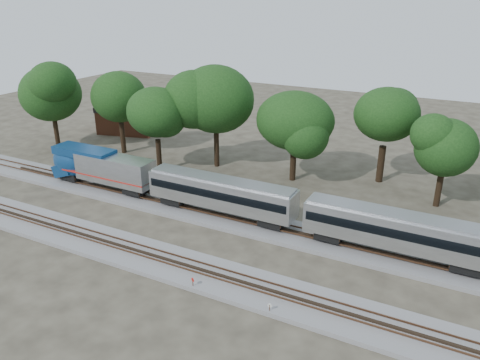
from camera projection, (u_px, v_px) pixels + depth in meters
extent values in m
plane|color=#383328|center=(213.00, 250.00, 43.51)|extent=(160.00, 160.00, 0.00)
cube|color=slate|center=(242.00, 222.00, 48.38)|extent=(160.00, 5.00, 0.40)
cube|color=brown|center=(239.00, 221.00, 47.62)|extent=(160.00, 0.08, 0.15)
cube|color=brown|center=(245.00, 215.00, 48.80)|extent=(160.00, 0.08, 0.15)
cube|color=slate|center=(189.00, 269.00, 40.15)|extent=(160.00, 5.00, 0.40)
cube|color=brown|center=(184.00, 268.00, 39.39)|extent=(160.00, 0.08, 0.15)
cube|color=brown|center=(193.00, 260.00, 40.57)|extent=(160.00, 0.08, 0.15)
cube|color=silver|center=(115.00, 169.00, 54.42)|extent=(9.92, 2.81, 3.09)
ellipsoid|color=navy|center=(71.00, 162.00, 57.55)|extent=(5.05, 2.92, 4.31)
cube|color=navy|center=(84.00, 152.00, 55.84)|extent=(7.96, 2.75, 0.94)
cube|color=black|center=(72.00, 155.00, 57.00)|extent=(0.42, 2.15, 1.23)
cube|color=#A21F18|center=(108.00, 174.00, 55.19)|extent=(12.17, 2.85, 0.17)
cube|color=black|center=(73.00, 175.00, 58.13)|extent=(2.43, 2.06, 0.84)
cube|color=black|center=(136.00, 189.00, 53.93)|extent=(2.43, 2.06, 0.84)
cube|color=silver|center=(221.00, 193.00, 48.40)|extent=(16.29, 2.81, 2.81)
cube|color=black|center=(221.00, 190.00, 48.30)|extent=(15.73, 2.86, 0.84)
cube|color=gray|center=(221.00, 180.00, 47.86)|extent=(15.91, 2.25, 0.33)
cube|color=black|center=(175.00, 198.00, 51.61)|extent=(2.43, 2.06, 0.84)
cube|color=black|center=(273.00, 220.00, 46.57)|extent=(2.43, 2.06, 0.84)
cube|color=silver|center=(396.00, 230.00, 40.86)|extent=(16.29, 2.81, 2.81)
cube|color=black|center=(397.00, 227.00, 40.75)|extent=(15.73, 2.86, 0.84)
cube|color=gray|center=(398.00, 215.00, 40.32)|extent=(15.91, 2.25, 0.33)
cube|color=black|center=(329.00, 233.00, 44.06)|extent=(2.43, 2.06, 0.84)
cube|color=black|center=(466.00, 265.00, 39.02)|extent=(2.43, 2.06, 0.84)
cylinder|color=#512D19|center=(193.00, 285.00, 37.46)|extent=(0.07, 0.07, 1.01)
cylinder|color=#BA110D|center=(193.00, 280.00, 37.29)|extent=(0.34, 0.18, 0.36)
cylinder|color=#512D19|center=(270.00, 310.00, 34.56)|extent=(0.06, 0.06, 0.91)
cylinder|color=silver|center=(270.00, 305.00, 34.40)|extent=(0.32, 0.12, 0.32)
cube|color=#512D19|center=(259.00, 303.00, 35.81)|extent=(0.56, 0.43, 0.30)
cube|color=brown|center=(130.00, 121.00, 79.74)|extent=(10.66, 8.58, 3.76)
cube|color=black|center=(129.00, 107.00, 78.88)|extent=(10.90, 8.82, 0.84)
cylinder|color=black|center=(57.00, 133.00, 71.31)|extent=(0.70, 0.70, 4.49)
ellipsoid|color=black|center=(51.00, 94.00, 69.03)|extent=(8.46, 8.46, 7.19)
cylinder|color=black|center=(123.00, 138.00, 69.09)|extent=(0.70, 0.70, 4.50)
ellipsoid|color=black|center=(119.00, 97.00, 66.81)|extent=(8.49, 8.49, 7.21)
cylinder|color=black|center=(159.00, 155.00, 62.19)|extent=(0.70, 0.70, 4.28)
ellipsoid|color=black|center=(156.00, 112.00, 60.01)|extent=(8.08, 8.08, 6.87)
cylinder|color=black|center=(217.00, 149.00, 63.59)|extent=(0.70, 0.70, 5.00)
ellipsoid|color=black|center=(216.00, 99.00, 61.05)|extent=(9.42, 9.42, 8.01)
cylinder|color=black|center=(293.00, 164.00, 59.01)|extent=(0.70, 0.70, 4.17)
ellipsoid|color=black|center=(295.00, 121.00, 56.89)|extent=(7.86, 7.86, 6.68)
cylinder|color=black|center=(381.00, 164.00, 58.39)|extent=(0.70, 0.70, 4.67)
ellipsoid|color=black|center=(387.00, 114.00, 56.02)|extent=(8.80, 8.80, 7.48)
cylinder|color=black|center=(438.00, 191.00, 51.79)|extent=(0.70, 0.70, 3.70)
ellipsoid|color=black|center=(446.00, 147.00, 49.92)|extent=(6.97, 6.97, 5.93)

